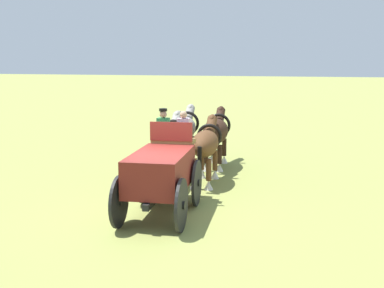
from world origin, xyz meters
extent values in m
plane|color=olive|center=(0.00, 0.00, 0.00)|extent=(220.00, 220.00, 0.00)
cube|color=maroon|center=(0.00, 0.00, 1.25)|extent=(2.81, 1.61, 0.97)
cube|color=brown|center=(1.60, 0.13, 1.78)|extent=(0.66, 1.30, 0.12)
cube|color=maroon|center=(2.00, 0.16, 1.12)|extent=(0.33, 1.13, 0.60)
cube|color=maroon|center=(1.30, 0.10, 2.12)|extent=(0.16, 1.26, 0.55)
cube|color=black|center=(0.00, 0.00, 0.67)|extent=(2.98, 0.39, 0.16)
cylinder|color=black|center=(1.02, 0.88, 0.67)|extent=(1.34, 0.19, 1.34)
cylinder|color=black|center=(1.02, 0.88, 0.67)|extent=(0.21, 0.20, 0.20)
cylinder|color=black|center=(1.14, -0.71, 0.67)|extent=(1.34, 0.19, 1.34)
cylinder|color=black|center=(1.14, -0.71, 0.67)|extent=(0.21, 0.20, 0.20)
cylinder|color=black|center=(-1.14, 0.71, 0.67)|extent=(1.34, 0.19, 1.34)
cylinder|color=black|center=(-1.14, 0.71, 0.67)|extent=(0.21, 0.20, 0.20)
cylinder|color=black|center=(-1.02, -0.88, 0.67)|extent=(1.34, 0.19, 1.34)
cylinder|color=black|center=(-1.02, -0.88, 0.67)|extent=(0.21, 0.20, 0.20)
cylinder|color=brown|center=(2.65, 0.21, 0.72)|extent=(2.60, 0.30, 0.10)
cube|color=#2D2D33|center=(1.69, 0.44, 1.92)|extent=(0.42, 0.35, 0.16)
cube|color=#338C4C|center=(1.58, 0.43, 2.20)|extent=(0.27, 0.38, 0.55)
sphere|color=tan|center=(1.58, 0.43, 2.58)|extent=(0.22, 0.22, 0.22)
cylinder|color=black|center=(1.58, 0.43, 2.71)|extent=(0.24, 0.24, 0.08)
cube|color=#BCB293|center=(1.74, -0.17, 1.92)|extent=(0.42, 0.35, 0.16)
cube|color=silver|center=(1.62, -0.18, 2.20)|extent=(0.27, 0.38, 0.55)
sphere|color=tan|center=(1.62, -0.18, 2.58)|extent=(0.22, 0.22, 0.22)
ellipsoid|color=#9E998E|center=(3.49, 0.93, 1.49)|extent=(2.12, 1.09, 0.93)
cylinder|color=#9E998E|center=(4.19, 1.24, 0.71)|extent=(0.18, 0.18, 0.77)
cone|color=silver|center=(4.19, 1.24, 0.16)|extent=(0.30, 0.30, 0.33)
cylinder|color=#9E998E|center=(4.23, 0.73, 0.71)|extent=(0.18, 0.18, 0.77)
cone|color=silver|center=(4.23, 0.73, 0.16)|extent=(0.30, 0.30, 0.33)
cylinder|color=#9E998E|center=(2.76, 1.13, 0.71)|extent=(0.18, 0.18, 0.77)
cone|color=silver|center=(2.76, 1.13, 0.16)|extent=(0.30, 0.30, 0.33)
cylinder|color=#9E998E|center=(2.80, 0.62, 0.71)|extent=(0.18, 0.18, 0.77)
cone|color=silver|center=(2.80, 0.62, 0.16)|extent=(0.30, 0.30, 0.33)
cylinder|color=#9E998E|center=(4.78, 1.03, 1.89)|extent=(0.97, 0.43, 0.81)
ellipsoid|color=#9E998E|center=(5.15, 1.06, 2.15)|extent=(0.62, 0.31, 0.32)
cube|color=silver|center=(5.43, 1.08, 2.15)|extent=(0.07, 0.10, 0.24)
torus|color=black|center=(4.41, 1.00, 1.59)|extent=(0.19, 0.96, 0.95)
cylinder|color=black|center=(2.42, 0.84, 1.19)|extent=(0.14, 0.14, 0.80)
ellipsoid|color=brown|center=(3.59, -0.37, 1.38)|extent=(2.20, 1.04, 0.87)
cylinder|color=brown|center=(4.32, -0.07, 0.66)|extent=(0.18, 0.18, 0.71)
cone|color=silver|center=(4.32, -0.07, 0.15)|extent=(0.30, 0.30, 0.30)
cylinder|color=brown|center=(4.36, -0.55, 0.66)|extent=(0.18, 0.18, 0.71)
cone|color=silver|center=(4.36, -0.55, 0.15)|extent=(0.30, 0.30, 0.30)
cylinder|color=brown|center=(2.83, -0.19, 0.66)|extent=(0.18, 0.18, 0.71)
cone|color=silver|center=(2.83, -0.19, 0.15)|extent=(0.30, 0.30, 0.30)
cylinder|color=brown|center=(2.87, -0.67, 0.66)|extent=(0.18, 0.18, 0.71)
cone|color=silver|center=(2.87, -0.67, 0.15)|extent=(0.30, 0.30, 0.30)
cylinder|color=brown|center=(4.92, -0.26, 1.77)|extent=(0.97, 0.43, 0.81)
ellipsoid|color=brown|center=(5.29, -0.23, 2.03)|extent=(0.62, 0.31, 0.32)
cube|color=silver|center=(5.57, -0.21, 2.03)|extent=(0.07, 0.10, 0.24)
torus|color=black|center=(4.55, -0.29, 1.48)|extent=(0.19, 0.91, 0.90)
cylinder|color=black|center=(2.48, -0.46, 1.08)|extent=(0.14, 0.14, 0.80)
ellipsoid|color=#9E998E|center=(6.08, 1.13, 1.49)|extent=(2.20, 1.12, 0.96)
cylinder|color=#9E998E|center=(6.81, 1.46, 0.70)|extent=(0.18, 0.18, 0.76)
cone|color=silver|center=(6.81, 1.46, 0.16)|extent=(0.30, 0.30, 0.32)
cylinder|color=#9E998E|center=(6.85, 0.93, 0.70)|extent=(0.18, 0.18, 0.76)
cone|color=silver|center=(6.85, 0.93, 0.16)|extent=(0.30, 0.30, 0.32)
cylinder|color=#9E998E|center=(5.32, 1.34, 0.70)|extent=(0.18, 0.18, 0.76)
cone|color=silver|center=(5.32, 1.34, 0.16)|extent=(0.30, 0.30, 0.32)
cylinder|color=#9E998E|center=(5.36, 0.81, 0.70)|extent=(0.18, 0.18, 0.76)
cone|color=silver|center=(5.36, 0.81, 0.16)|extent=(0.30, 0.30, 0.32)
cylinder|color=#9E998E|center=(7.41, 1.24, 1.89)|extent=(0.97, 0.43, 0.81)
ellipsoid|color=#9E998E|center=(7.78, 1.27, 2.15)|extent=(0.62, 0.31, 0.32)
cube|color=silver|center=(8.05, 1.29, 2.15)|extent=(0.07, 0.10, 0.24)
torus|color=black|center=(7.04, 1.21, 1.59)|extent=(0.20, 0.99, 0.98)
cylinder|color=black|center=(4.97, 1.05, 1.19)|extent=(0.14, 0.14, 0.80)
ellipsoid|color=#331E14|center=(6.19, -0.16, 1.42)|extent=(2.22, 1.13, 0.96)
cylinder|color=#331E14|center=(6.92, 0.16, 0.66)|extent=(0.18, 0.18, 0.71)
cone|color=silver|center=(6.92, 0.16, 0.15)|extent=(0.30, 0.30, 0.30)
cylinder|color=#331E14|center=(6.96, -0.37, 0.66)|extent=(0.18, 0.18, 0.71)
cone|color=silver|center=(6.96, -0.37, 0.15)|extent=(0.30, 0.30, 0.30)
cylinder|color=#331E14|center=(5.41, 0.04, 0.66)|extent=(0.18, 0.18, 0.71)
cone|color=silver|center=(5.41, 0.04, 0.15)|extent=(0.30, 0.30, 0.30)
cylinder|color=#331E14|center=(5.46, -0.48, 0.66)|extent=(0.18, 0.18, 0.71)
cone|color=silver|center=(5.46, -0.48, 0.15)|extent=(0.30, 0.30, 0.30)
cylinder|color=#331E14|center=(7.52, -0.06, 1.83)|extent=(0.97, 0.43, 0.81)
ellipsoid|color=#331E14|center=(7.89, -0.03, 2.08)|extent=(0.62, 0.31, 0.32)
cube|color=silver|center=(8.17, -0.01, 2.08)|extent=(0.07, 0.10, 0.24)
torus|color=black|center=(7.15, -0.09, 1.52)|extent=(0.20, 0.99, 0.98)
cylinder|color=black|center=(5.06, -0.25, 1.12)|extent=(0.14, 0.14, 0.80)
camera|label=1|loc=(-11.72, -4.03, 4.18)|focal=44.42mm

